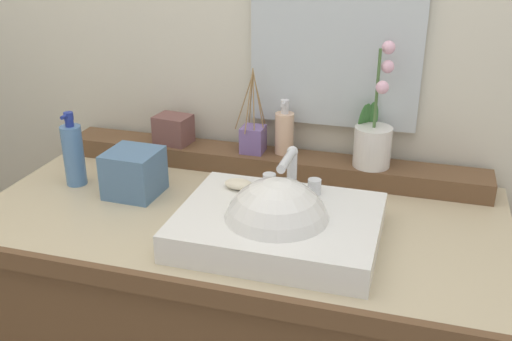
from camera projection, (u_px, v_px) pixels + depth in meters
The scene contains 11 objects.
wall_back at pixel (286, 17), 1.67m from camera, with size 3.15×0.20×2.55m, color beige.
back_ledge at pixel (268, 162), 1.67m from camera, with size 1.20×0.11×0.06m, color brown.
sink_basin at pixel (277, 229), 1.31m from camera, with size 0.44×0.35×0.27m.
soap_bar at pixel (240, 184), 1.41m from camera, with size 0.07×0.04×0.02m, color beige.
potted_plant at pixel (373, 137), 1.54m from camera, with size 0.10×0.11×0.33m.
soap_dispenser at pixel (284, 132), 1.63m from camera, with size 0.05×0.06×0.15m.
reed_diffuser at pixel (253, 138), 1.65m from camera, with size 0.09×0.09×0.24m.
trinket_box at pixel (173, 129), 1.72m from camera, with size 0.10×0.08×0.08m, color brown.
lotion_bottle at pixel (73, 154), 1.57m from camera, with size 0.05×0.06×0.20m.
tissue_box at pixel (134, 173), 1.52m from camera, with size 0.13×0.13×0.12m, color #4D7196.
mirror at pixel (336, 37), 1.54m from camera, with size 0.46×0.02×0.48m, color silver.
Camera 1 is at (0.41, -1.23, 1.54)m, focal length 41.37 mm.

